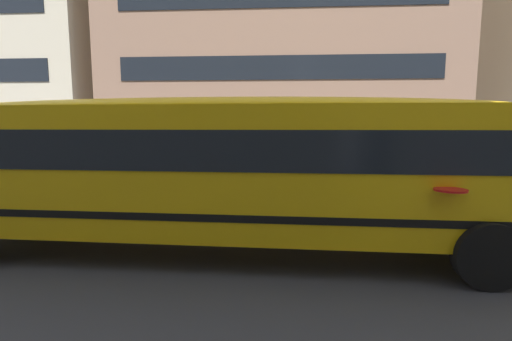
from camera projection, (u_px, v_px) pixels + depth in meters
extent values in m
plane|color=#38383D|center=(243.00, 230.00, 8.84)|extent=(400.00, 400.00, 0.00)
cube|color=gray|center=(260.00, 181.00, 16.32)|extent=(120.00, 3.00, 0.01)
cube|color=silver|center=(243.00, 230.00, 8.84)|extent=(110.00, 0.16, 0.01)
cube|color=yellow|center=(222.00, 167.00, 7.19)|extent=(11.56, 3.03, 2.29)
cube|color=black|center=(221.00, 146.00, 7.14)|extent=(10.87, 3.04, 0.67)
cube|color=black|center=(222.00, 202.00, 7.28)|extent=(11.58, 3.06, 0.13)
ellipsoid|color=yellow|center=(221.00, 108.00, 7.05)|extent=(11.09, 2.80, 0.38)
cylinder|color=red|center=(451.00, 190.00, 5.36)|extent=(0.48, 0.48, 0.03)
cylinder|color=black|center=(428.00, 214.00, 8.18)|extent=(1.05, 0.33, 1.04)
cylinder|color=black|center=(489.00, 256.00, 5.60)|extent=(1.05, 0.33, 1.04)
cylinder|color=black|center=(58.00, 206.00, 9.07)|extent=(1.05, 0.33, 1.04)
cube|color=beige|center=(7.00, 11.00, 23.20)|extent=(14.21, 11.12, 19.20)
cube|color=#93705B|center=(279.00, 31.00, 21.91)|extent=(17.85, 10.40, 16.00)
cube|color=black|center=(278.00, 137.00, 17.50)|extent=(14.99, 0.04, 1.10)
cube|color=black|center=(278.00, 67.00, 17.10)|extent=(14.99, 0.04, 1.10)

